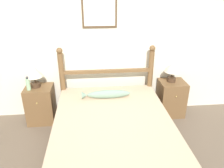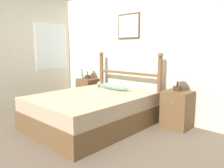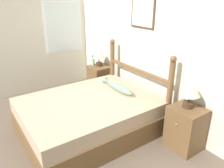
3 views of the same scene
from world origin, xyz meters
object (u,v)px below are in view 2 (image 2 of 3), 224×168
at_px(bed, 92,110).
at_px(nightstand_right, 177,109).
at_px(bottle, 82,74).
at_px(nightstand_left, 88,92).
at_px(table_lamp_right, 178,76).
at_px(fish_pillow, 113,86).
at_px(table_lamp_left, 87,68).

xyz_separation_m(bed, nightstand_right, (1.13, 0.90, 0.04)).
height_order(nightstand_right, bottle, bottle).
xyz_separation_m(bed, nightstand_left, (-1.13, 0.90, 0.04)).
xyz_separation_m(table_lamp_right, fish_pillow, (-1.15, -0.34, -0.26)).
bearing_deg(table_lamp_left, nightstand_right, -0.50).
distance_m(bottle, fish_pillow, 1.24).
distance_m(bed, nightstand_right, 1.45).
bearing_deg(bottle, table_lamp_right, 2.35).
bearing_deg(nightstand_left, bed, -38.46).
xyz_separation_m(table_lamp_left, bottle, (-0.09, -0.10, -0.14)).
bearing_deg(nightstand_right, fish_pillow, -164.79).
distance_m(bed, nightstand_left, 1.45).
bearing_deg(fish_pillow, bottle, 168.59).
height_order(bed, table_lamp_right, table_lamp_right).
distance_m(bed, bottle, 1.57).
bearing_deg(table_lamp_left, table_lamp_right, 0.01).
bearing_deg(bottle, nightstand_right, 1.84).
height_order(table_lamp_right, fish_pillow, table_lamp_right).
bearing_deg(nightstand_right, table_lamp_left, 179.50).
xyz_separation_m(bed, table_lamp_right, (1.11, 0.92, 0.61)).
relative_size(bed, bottle, 8.91).
xyz_separation_m(table_lamp_left, table_lamp_right, (2.28, 0.00, 0.00)).
bearing_deg(table_lamp_left, bottle, -132.33).
bearing_deg(bed, table_lamp_right, 39.75).
bearing_deg(table_lamp_left, bed, -38.22).
xyz_separation_m(nightstand_left, bottle, (-0.12, -0.08, 0.42)).
distance_m(table_lamp_left, table_lamp_right, 2.28).
height_order(nightstand_left, fish_pillow, fish_pillow).
xyz_separation_m(nightstand_left, fish_pillow, (1.09, -0.32, 0.30)).
distance_m(table_lamp_left, bottle, 0.19).
distance_m(table_lamp_right, fish_pillow, 1.23).
height_order(nightstand_right, fish_pillow, fish_pillow).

